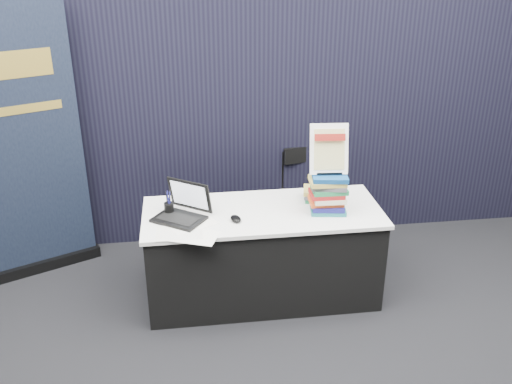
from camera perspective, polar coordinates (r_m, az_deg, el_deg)
The scene contains 15 objects.
floor at distance 4.25m, azimuth 1.73°, elevation -14.30°, with size 8.00×8.00×0.00m, color black.
wall_back at distance 7.34m, azimuth -3.37°, elevation 17.29°, with size 8.00×0.02×3.50m, color #AEACA4.
drape_partition at distance 5.11m, azimuth -1.02°, elevation 7.85°, with size 6.00×0.08×2.40m, color black.
display_table at distance 4.48m, azimuth 0.65°, elevation -6.17°, with size 1.80×0.75×0.75m.
laptop at distance 4.21m, azimuth -7.75°, elevation -1.79°, with size 0.43×0.46×0.27m.
mouse at distance 4.15m, azimuth -2.04°, elevation -2.68°, with size 0.07×0.11×0.04m, color black.
brochure_left at distance 4.15m, azimuth -6.46°, elevation -3.09°, with size 0.33×0.23×0.00m, color white.
brochure_mid at distance 3.97m, azimuth -6.12°, elevation -4.42°, with size 0.31×0.22×0.00m, color white.
brochure_right at distance 4.03m, azimuth -7.66°, elevation -4.05°, with size 0.32×0.23×0.00m, color silver.
pen_cup at distance 4.28m, azimuth -8.69°, elevation -1.66°, with size 0.07×0.07×0.09m, color black.
book_stack_tall at distance 4.26m, azimuth 7.18°, elevation -0.12°, with size 0.27×0.22×0.30m.
book_stack_short at distance 4.47m, azimuth 6.18°, elevation -0.29°, with size 0.26×0.23×0.10m.
info_sign at distance 4.16m, azimuth 7.32°, elevation 4.21°, with size 0.29×0.15×0.38m.
pullup_banner at distance 4.91m, azimuth -22.02°, elevation 3.00°, with size 0.92×0.50×2.28m.
stacking_chair at distance 5.28m, azimuth 4.94°, elevation 0.03°, with size 0.47×0.48×0.87m.
Camera 1 is at (-0.57, -3.27, 2.66)m, focal length 40.00 mm.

